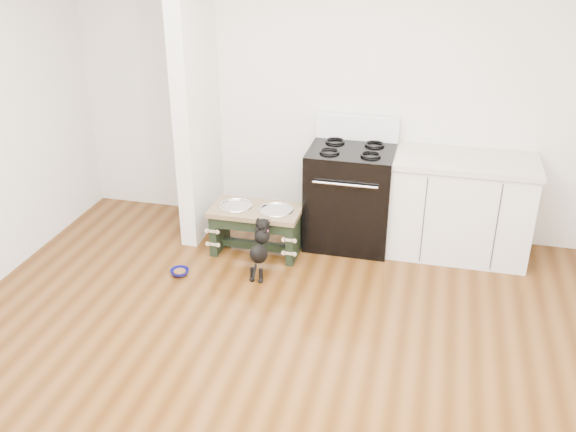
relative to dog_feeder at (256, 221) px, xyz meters
name	(u,v)px	position (x,y,z in m)	size (l,w,h in m)	color
ground	(260,385)	(0.53, -1.74, -0.31)	(5.00, 5.00, 0.00)	#45260C
room_shell	(254,155)	(0.53, -1.74, 1.31)	(5.00, 5.00, 5.00)	silver
partition_wall	(196,93)	(-0.64, 0.36, 1.04)	(0.15, 0.80, 2.70)	silver
oven_range	(350,194)	(0.78, 0.42, 0.17)	(0.76, 0.69, 1.14)	black
cabinet_run	(460,207)	(1.76, 0.44, 0.14)	(1.24, 0.64, 0.91)	silver
dog_feeder	(256,221)	(0.00, 0.00, 0.00)	(0.80, 0.43, 0.46)	black
puppy	(260,247)	(0.14, -0.37, -0.05)	(0.14, 0.41, 0.49)	black
floor_bowl	(180,272)	(-0.53, -0.55, -0.29)	(0.18, 0.18, 0.05)	#0E0D5F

